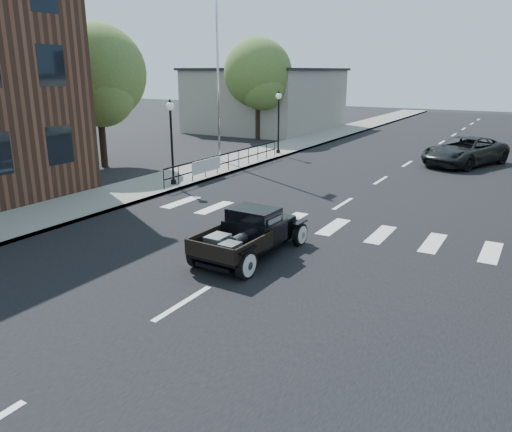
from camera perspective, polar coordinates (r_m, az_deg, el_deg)
The scene contains 14 objects.
ground at distance 13.70m, azimuth -0.54°, elevation -5.21°, with size 120.00×120.00×0.00m, color black.
road at distance 27.22m, azimuth 15.88°, elevation 5.08°, with size 14.00×80.00×0.02m, color black.
road_markings at distance 22.51m, azimuth 12.60°, elevation 3.02°, with size 12.00×60.00×0.06m, color silver, non-canonical shape.
sidewalk_left at distance 30.39m, azimuth 0.14°, elevation 6.95°, with size 3.00×80.00×0.15m, color gray.
low_building_left at distance 44.57m, azimuth 1.32°, elevation 13.07°, with size 10.00×12.00×5.00m, color #A99F8E.
railing at distance 25.48m, azimuth -3.18°, elevation 6.41°, with size 0.08×10.00×1.00m, color black, non-canonical shape.
banner at distance 23.85m, azimuth -5.66°, elevation 5.18°, with size 0.04×2.20×0.60m, color silver, non-canonical shape.
lamp_post_b at distance 22.27m, azimuth -9.61°, elevation 8.29°, with size 0.36×0.36×3.70m, color black, non-canonical shape.
lamp_post_c at distance 30.58m, azimuth 2.58°, elevation 10.63°, with size 0.36×0.36×3.70m, color black, non-canonical shape.
flagpole at distance 27.83m, azimuth -4.42°, elevation 17.88°, with size 0.12×0.12×11.31m, color silver.
big_tree_near at distance 27.97m, azimuth -17.51°, elevation 12.86°, with size 5.03×5.03×7.39m, color #50672C, non-canonical shape.
big_tree_far at distance 38.07m, azimuth 0.21°, elevation 14.29°, with size 5.01×5.01×7.35m, color #50672C, non-canonical shape.
hotrod_pickup at distance 13.83m, azimuth -0.65°, elevation -1.93°, with size 1.87×4.02×1.39m, color black, non-canonical shape.
second_car at distance 29.71m, azimuth 22.75°, elevation 6.82°, with size 2.55×5.53×1.54m, color black.
Camera 1 is at (6.52, -10.95, 5.03)m, focal length 35.00 mm.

